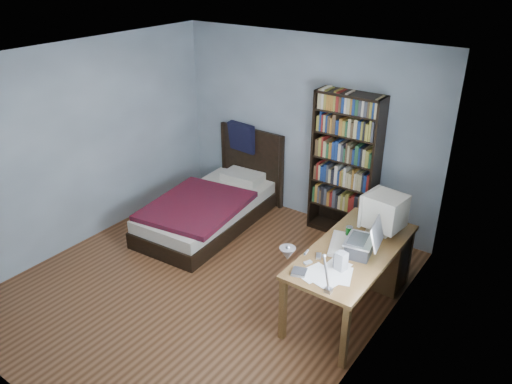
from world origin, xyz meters
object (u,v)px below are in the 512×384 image
Objects in this scene: keyboard at (340,244)px; soda_can at (349,232)px; desk at (370,255)px; laptop at (361,245)px; speaker at (341,261)px; bookshelf at (345,166)px; desk_lamp at (295,258)px; bed at (212,206)px; crt_monitor at (384,211)px.

soda_can reaches higher than keyboard.
desk is 4.00× the size of laptop.
speaker is 1.48× the size of soda_can.
soda_can is at bearing 69.31° from keyboard.
desk is 0.88× the size of bookshelf.
laptop is at bearing 84.57° from desk_lamp.
soda_can is at bearing -10.41° from bed.
speaker is at bearing -71.14° from soda_can.
desk is 3.54× the size of keyboard.
desk_lamp reaches higher than speaker.
desk is 13.13× the size of soda_can.
desk_lamp is 0.87m from speaker.
laptop reaches higher than speaker.
speaker reaches higher than desk.
laptop is 0.88× the size of keyboard.
speaker is 0.60m from soda_can.
bed is (-2.34, 0.11, -0.16)m from desk.
bookshelf is at bearing 27.59° from bed.
crt_monitor is 0.43m from soda_can.
desk is at bearing 100.88° from laptop.
bed reaches higher than laptop.
bed is (-2.34, 1.73, -1.00)m from desk_lamp.
crt_monitor reaches higher than laptop.
bookshelf is 0.88× the size of bed.
keyboard is 0.25× the size of bookshelf.
desk is at bearing -49.05° from bookshelf.
desk is at bearing -2.77° from bed.
desk is 2.57× the size of desk_lamp.
laptop is 2.21× the size of speaker.
keyboard reaches higher than desk.
desk_lamp reaches higher than laptop.
bed is at bearing 145.27° from keyboard.
laptop is 2.60m from bed.
desk is 0.49m from soda_can.
crt_monitor is 2.34× the size of speaker.
crt_monitor is 0.23× the size of bookshelf.
desk_lamp is (-0.10, -1.09, 0.40)m from laptop.
desk is 0.77× the size of bed.
keyboard is 0.43m from speaker.
laptop is at bearing -44.21° from soda_can.
desk_lamp is at bearing -36.39° from bed.
desk is 0.57m from crt_monitor.
laptop reaches higher than desk.
bookshelf reaches higher than desk.
crt_monitor is 0.20× the size of bed.
laptop is 0.34m from soda_can.
soda_can is (-0.19, 0.57, -0.03)m from speaker.
crt_monitor is at bearing 91.17° from laptop.
desk is 1.33m from bookshelf.
bookshelf is at bearing 130.95° from desk.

